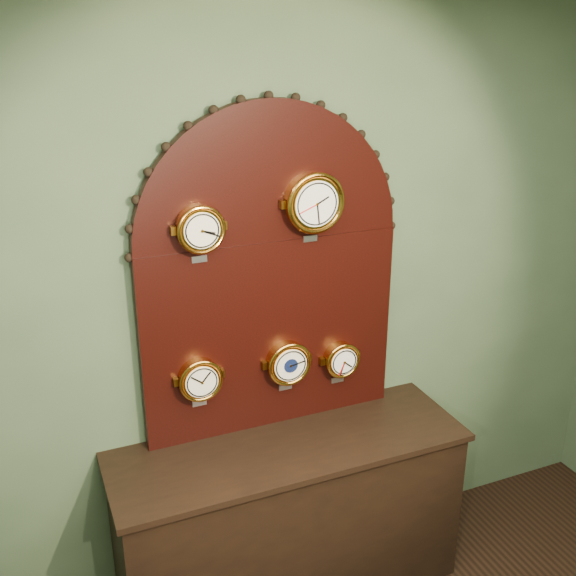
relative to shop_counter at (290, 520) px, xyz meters
name	(u,v)px	position (x,y,z in m)	size (l,w,h in m)	color
wall_back	(267,307)	(0.00, 0.27, 1.00)	(4.00, 4.00, 0.00)	#435A3D
shop_counter	(290,520)	(0.00, 0.00, 0.00)	(1.60, 0.50, 0.80)	black
display_board	(270,263)	(0.00, 0.22, 1.23)	(1.26, 0.06, 1.53)	black
roman_clock	(200,229)	(-0.33, 0.15, 1.44)	(0.20, 0.08, 0.25)	orange
arabic_clock	(314,203)	(0.18, 0.15, 1.50)	(0.27, 0.08, 0.32)	orange
hygrometer	(200,379)	(-0.36, 0.15, 0.76)	(0.20, 0.08, 0.25)	orange
barometer	(288,363)	(0.06, 0.15, 0.76)	(0.21, 0.08, 0.26)	orange
tide_clock	(341,359)	(0.33, 0.15, 0.72)	(0.18, 0.08, 0.23)	orange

